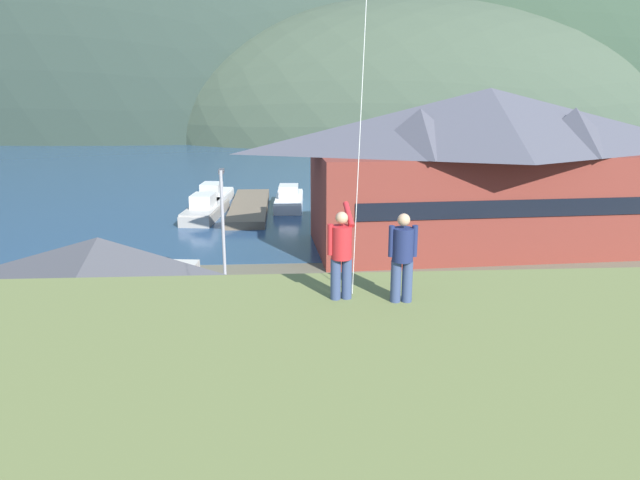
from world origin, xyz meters
The scene contains 20 objects.
ground_plane centered at (0.00, 0.00, 0.00)m, with size 600.00×600.00×0.00m, color #66604C.
parking_lot_pad centered at (0.00, 5.00, 0.05)m, with size 40.00×20.00×0.10m, color slate.
bay_water centered at (0.00, 60.00, 0.01)m, with size 360.00×84.00×0.03m, color navy.
far_hill_west_ridge centered at (-34.45, 120.16, 0.00)m, with size 125.12×56.06×95.67m, color #2D3D33.
far_hill_east_peak centered at (27.32, 109.85, 0.00)m, with size 113.10×61.23×56.47m, color #42513D.
far_hill_center_saddle centered at (60.09, 114.86, 0.00)m, with size 131.51×49.80×76.82m, color #334733.
harbor_lodge centered at (12.11, 21.20, 5.80)m, with size 25.07×11.56×10.90m.
storage_shed_near_lot centered at (-9.20, 5.16, 2.71)m, with size 8.13×5.70×5.23m.
wharf_dock centered at (-4.86, 34.22, 0.35)m, with size 3.20×14.59×0.70m.
moored_boat_wharfside centered at (-8.45, 37.27, 0.72)m, with size 3.29×7.90×2.16m.
moored_boat_outer_mooring centered at (-1.28, 35.67, 0.72)m, with size 2.82×7.78×2.16m.
moored_boat_inner_slip centered at (-8.49, 31.66, 0.72)m, with size 3.43×8.15×2.16m.
parked_car_mid_row_center centered at (13.08, 6.58, 1.06)m, with size 4.23×2.10×1.82m.
parked_car_lone_by_shed centered at (4.82, 7.15, 1.06)m, with size 4.31×2.28×1.82m.
parked_car_front_row_end centered at (-5.00, 0.05, 1.06)m, with size 4.32×2.30×1.82m.
parked_car_front_row_silver centered at (7.07, 1.24, 1.06)m, with size 4.31×2.28×1.82m.
parked_car_front_row_red centered at (-0.93, 7.61, 1.06)m, with size 4.32×2.31×1.82m.
parking_light_pole centered at (-4.74, 10.56, 4.16)m, with size 0.24×0.78×7.04m.
person_kite_flyer centered at (-0.55, -7.50, 8.13)m, with size 0.52×0.69×1.86m.
person_companion centered at (0.59, -7.73, 8.11)m, with size 0.55×0.40×1.74m.
Camera 1 is at (-1.61, -18.36, 11.28)m, focal length 33.23 mm.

